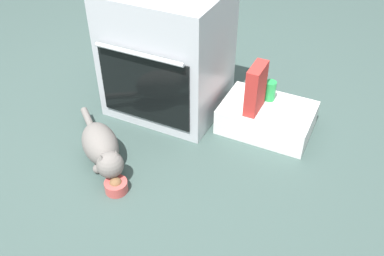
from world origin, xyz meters
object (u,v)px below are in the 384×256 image
food_bowl (116,186)px  cereal_box (256,89)px  oven (167,52)px  cat (102,147)px  pantry_cabinet (267,118)px  soda_can (270,91)px

food_bowl → cereal_box: cereal_box is taller
food_bowl → cereal_box: 0.92m
oven → cereal_box: 0.57m
cat → oven: bearing=123.5°
oven → pantry_cabinet: size_ratio=1.45×
oven → cereal_box: oven is taller
soda_can → oven: bearing=-169.3°
pantry_cabinet → food_bowl: size_ratio=4.51×
cereal_box → oven: bearing=177.9°
cat → cereal_box: (0.62, 0.61, 0.19)m
cereal_box → soda_can: (0.05, 0.14, -0.08)m
cereal_box → pantry_cabinet: bearing=41.9°
pantry_cabinet → cereal_box: (-0.07, -0.06, 0.22)m
cereal_box → soda_can: cereal_box is taller
oven → food_bowl: size_ratio=6.55×
cat → food_bowl: bearing=0.0°
cereal_box → cat: bearing=-135.7°
food_bowl → soda_can: soda_can is taller
cat → cereal_box: 0.89m
oven → pantry_cabinet: (0.63, 0.04, -0.30)m
oven → cat: bearing=-95.5°
oven → soda_can: 0.64m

